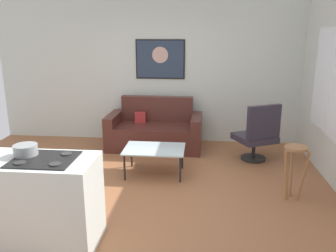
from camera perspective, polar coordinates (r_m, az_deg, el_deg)
name	(u,v)px	position (r m, az deg, el deg)	size (l,w,h in m)	color
ground	(143,195)	(4.85, -4.06, -11.02)	(6.40, 6.40, 0.04)	#955C39
back_wall	(162,69)	(6.78, -0.93, 9.23)	(6.40, 0.05, 2.80)	silver
couch	(155,132)	(6.51, -2.13, -0.92)	(1.74, 0.88, 0.91)	#4A231D
coffee_table	(154,150)	(5.29, -2.21, -3.96)	(0.90, 0.64, 0.41)	silver
armchair	(258,134)	(5.96, 14.34, -1.32)	(0.78, 0.77, 0.98)	black
bar_stool	(295,161)	(4.76, 19.87, -5.32)	(0.33, 0.32, 0.72)	#98663D
kitchen_counter	(22,201)	(3.91, -22.53, -11.21)	(1.52, 0.63, 0.94)	silver
mixing_bowl	(26,151)	(3.77, -22.07, -3.71)	(0.24, 0.24, 0.12)	gray
wall_painting	(160,59)	(6.73, -1.27, 10.77)	(0.93, 0.03, 0.73)	black
window	(331,83)	(5.54, 24.92, 6.38)	(0.03, 1.51, 1.54)	silver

